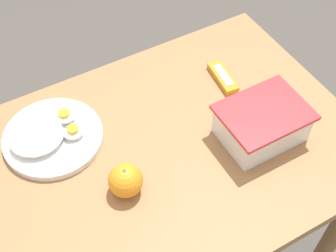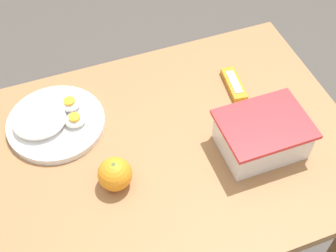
# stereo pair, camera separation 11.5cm
# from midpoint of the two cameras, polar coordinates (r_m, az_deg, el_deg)

# --- Properties ---
(table) EXTENTS (1.04, 0.68, 0.77)m
(table) POSITION_cam_midpoint_polar(r_m,az_deg,el_deg) (1.24, -4.53, -7.03)
(table) COLOR #996B42
(table) RESTS_ON ground_plane
(food_container) EXTENTS (0.21, 0.16, 0.09)m
(food_container) POSITION_cam_midpoint_polar(r_m,az_deg,el_deg) (1.15, 8.55, -0.04)
(food_container) COLOR white
(food_container) RESTS_ON table
(orange_fruit) EXTENTS (0.08, 0.08, 0.08)m
(orange_fruit) POSITION_cam_midpoint_polar(r_m,az_deg,el_deg) (1.06, -8.34, -6.80)
(orange_fruit) COLOR orange
(orange_fruit) RESTS_ON table
(rice_plate) EXTENTS (0.25, 0.25, 0.05)m
(rice_plate) POSITION_cam_midpoint_polar(r_m,az_deg,el_deg) (1.20, -16.94, -1.38)
(rice_plate) COLOR white
(rice_plate) RESTS_ON table
(candy_bar) EXTENTS (0.05, 0.12, 0.02)m
(candy_bar) POSITION_cam_midpoint_polar(r_m,az_deg,el_deg) (1.29, 4.19, 5.78)
(candy_bar) COLOR orange
(candy_bar) RESTS_ON table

